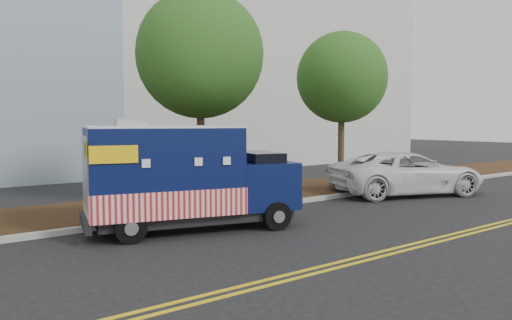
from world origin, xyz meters
TOP-DOWN VIEW (x-y plane):
  - ground at (0.00, 0.00)m, footprint 120.00×120.00m
  - curb at (0.00, 1.40)m, footprint 120.00×0.18m
  - mulch_strip at (0.00, 3.50)m, footprint 120.00×4.00m
  - centerline_near at (0.00, -4.45)m, footprint 120.00×0.10m
  - centerline_far at (0.00, -4.70)m, footprint 120.00×0.10m
  - tree_b at (0.99, 3.17)m, footprint 4.23×4.23m
  - tree_c at (7.66, 3.05)m, footprint 3.72×3.72m
  - sign_post at (-1.99, 1.87)m, footprint 0.06×0.06m
  - food_truck at (-1.45, 0.04)m, footprint 5.78×3.30m
  - white_car at (8.51, 0.43)m, footprint 6.52×4.62m

SIDE VIEW (x-z plane):
  - ground at x=0.00m, z-range 0.00..0.00m
  - centerline_near at x=0.00m, z-range 0.00..0.01m
  - centerline_far at x=0.00m, z-range 0.00..0.01m
  - curb at x=0.00m, z-range 0.00..0.15m
  - mulch_strip at x=0.00m, z-range 0.00..0.15m
  - white_car at x=8.51m, z-range 0.00..1.65m
  - sign_post at x=-1.99m, z-range 0.00..2.40m
  - food_truck at x=-1.45m, z-range -0.14..2.75m
  - tree_c at x=7.66m, z-range 1.36..7.84m
  - tree_b at x=0.99m, z-range 1.44..8.57m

